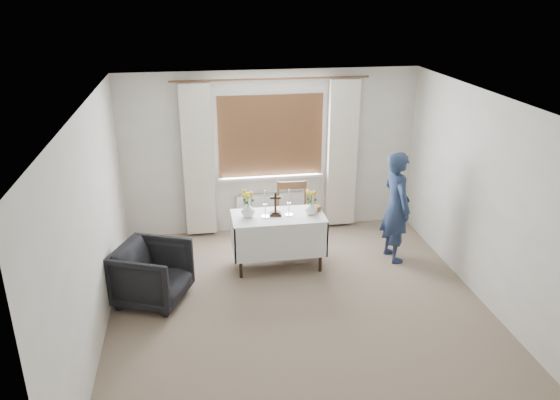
# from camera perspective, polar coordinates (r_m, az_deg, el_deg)

# --- Properties ---
(ground) EXTENTS (5.00, 5.00, 0.00)m
(ground) POSITION_cam_1_polar(r_m,az_deg,el_deg) (6.62, 2.27, -11.78)
(ground) COLOR gray
(ground) RESTS_ON ground
(altar_table) EXTENTS (1.24, 0.64, 0.76)m
(altar_table) POSITION_cam_1_polar(r_m,az_deg,el_deg) (7.46, -0.20, -4.31)
(altar_table) COLOR white
(altar_table) RESTS_ON ground
(wooden_chair) EXTENTS (0.49, 0.49, 1.01)m
(wooden_chair) POSITION_cam_1_polar(r_m,az_deg,el_deg) (7.85, 1.39, -1.95)
(wooden_chair) COLOR brown
(wooden_chair) RESTS_ON ground
(armchair) EXTENTS (1.05, 1.04, 0.73)m
(armchair) POSITION_cam_1_polar(r_m,az_deg,el_deg) (6.86, -13.19, -7.52)
(armchair) COLOR black
(armchair) RESTS_ON ground
(person) EXTENTS (0.45, 0.62, 1.57)m
(person) POSITION_cam_1_polar(r_m,az_deg,el_deg) (7.68, 12.03, -0.70)
(person) COLOR navy
(person) RESTS_ON ground
(radiator) EXTENTS (1.10, 0.10, 0.60)m
(radiator) POSITION_cam_1_polar(r_m,az_deg,el_deg) (8.59, -0.87, -1.28)
(radiator) COLOR silver
(radiator) RESTS_ON ground
(wooden_cross) EXTENTS (0.17, 0.13, 0.33)m
(wooden_cross) POSITION_cam_1_polar(r_m,az_deg,el_deg) (7.24, -0.49, -0.39)
(wooden_cross) COLOR black
(wooden_cross) RESTS_ON altar_table
(candlestick_left) EXTENTS (0.14, 0.14, 0.38)m
(candlestick_left) POSITION_cam_1_polar(r_m,az_deg,el_deg) (7.18, -1.56, -0.40)
(candlestick_left) COLOR white
(candlestick_left) RESTS_ON altar_table
(candlestick_right) EXTENTS (0.11, 0.11, 0.37)m
(candlestick_right) POSITION_cam_1_polar(r_m,az_deg,el_deg) (7.24, 0.94, -0.25)
(candlestick_right) COLOR white
(candlestick_right) RESTS_ON altar_table
(flower_vase_left) EXTENTS (0.22, 0.22, 0.19)m
(flower_vase_left) POSITION_cam_1_polar(r_m,az_deg,el_deg) (7.24, -3.35, -1.04)
(flower_vase_left) COLOR white
(flower_vase_left) RESTS_ON altar_table
(flower_vase_right) EXTENTS (0.18, 0.18, 0.18)m
(flower_vase_right) POSITION_cam_1_polar(r_m,az_deg,el_deg) (7.31, 3.27, -0.85)
(flower_vase_right) COLOR white
(flower_vase_right) RESTS_ON altar_table
(wicker_basket) EXTENTS (0.19, 0.19, 0.07)m
(wicker_basket) POSITION_cam_1_polar(r_m,az_deg,el_deg) (7.47, 3.61, -0.80)
(wicker_basket) COLOR brown
(wicker_basket) RESTS_ON altar_table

